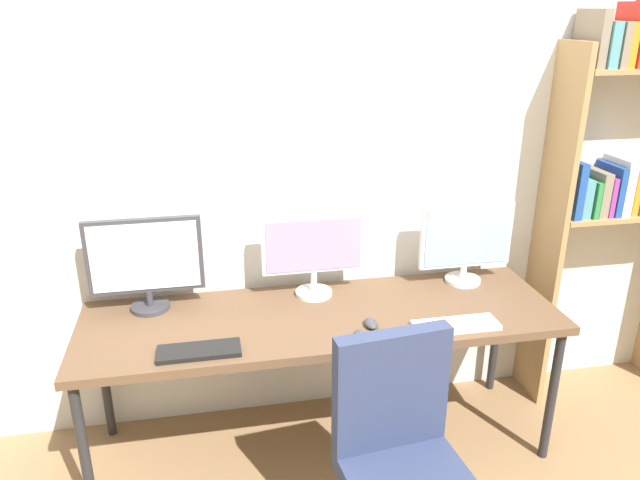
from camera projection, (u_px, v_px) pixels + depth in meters
name	position (u px, v px, depth m)	size (l,w,h in m)	color
wall_back	(306.00, 174.00, 2.96)	(4.60, 0.10, 2.60)	silver
desk	(322.00, 324.00, 2.80)	(2.20, 0.68, 0.74)	brown
bookshelf	(628.00, 152.00, 3.05)	(0.83, 0.28, 2.10)	#9E7A4C
monitor_left	(145.00, 261.00, 2.75)	(0.52, 0.18, 0.45)	#38383D
monitor_center	(314.00, 251.00, 2.89)	(0.50, 0.18, 0.41)	silver
monitor_right	(466.00, 241.00, 3.03)	(0.48, 0.18, 0.42)	silver
keyboard_left	(199.00, 351.00, 2.47)	(0.34, 0.13, 0.02)	black
keyboard_right	(456.00, 325.00, 2.67)	(0.38, 0.13, 0.02)	silver
mouse_left_side	(371.00, 323.00, 2.67)	(0.06, 0.10, 0.03)	#38383D
mouse_right_side	(360.00, 336.00, 2.57)	(0.06, 0.10, 0.03)	#38383D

